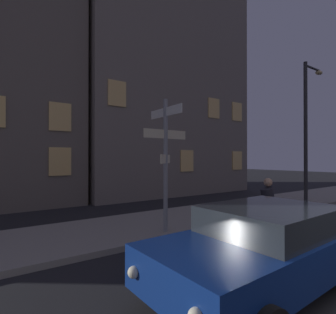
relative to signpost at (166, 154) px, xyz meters
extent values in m
cube|color=gray|center=(0.18, 1.12, -2.18)|extent=(40.00, 3.11, 0.14)
cylinder|color=gray|center=(0.00, 0.00, -0.31)|extent=(0.12, 0.12, 3.61)
cube|color=white|center=(0.00, 0.00, 1.15)|extent=(0.03, 1.45, 0.24)
cube|color=beige|center=(0.00, 0.00, 0.54)|extent=(1.37, 0.03, 0.24)
cube|color=beige|center=(0.00, 0.00, -0.14)|extent=(0.93, 0.93, 0.24)
cylinder|color=#2D2D30|center=(7.75, 0.17, 1.05)|extent=(0.16, 0.16, 6.33)
cylinder|color=#2D2D30|center=(8.37, 0.17, 4.07)|extent=(1.25, 0.10, 0.10)
ellipsoid|color=#F9E099|center=(8.99, 0.17, 3.97)|extent=(0.44, 0.28, 0.20)
cube|color=navy|center=(-0.43, -3.37, -1.60)|extent=(4.02, 1.86, 0.59)
cube|color=#23282D|center=(-0.26, -3.36, -1.10)|extent=(2.03, 1.66, 0.41)
cylinder|color=black|center=(-1.76, -2.54, -1.93)|extent=(0.65, 0.24, 0.64)
cylinder|color=black|center=(0.86, -2.46, -1.93)|extent=(0.65, 0.24, 0.64)
sphere|color=#F9EFCC|center=(-2.45, -2.84, -1.60)|extent=(0.16, 0.16, 0.16)
torus|color=black|center=(1.42, -1.71, -1.89)|extent=(0.72, 0.11, 0.72)
torus|color=black|center=(2.52, -1.79, -1.89)|extent=(0.72, 0.11, 0.72)
cylinder|color=black|center=(1.97, -1.75, -1.64)|extent=(1.00, 0.11, 0.04)
cylinder|color=#26262D|center=(2.07, -1.76, -1.17)|extent=(0.47, 0.35, 0.61)
sphere|color=tan|center=(2.07, -1.76, -0.75)|extent=(0.22, 0.22, 0.22)
cylinder|color=black|center=(2.01, -1.84, -1.67)|extent=(0.35, 0.14, 0.55)
cylinder|color=black|center=(2.02, -1.66, -1.67)|extent=(0.35, 0.14, 0.55)
cube|color=#F2C672|center=(-1.41, 5.87, -0.25)|extent=(0.90, 0.06, 1.20)
cube|color=#F2C672|center=(-1.41, 5.87, 1.65)|extent=(0.90, 0.06, 1.20)
cube|color=slate|center=(5.26, 9.55, 5.62)|extent=(10.55, 7.97, 15.75)
cube|color=#F2C672|center=(5.26, 5.53, -0.25)|extent=(0.90, 0.06, 1.20)
cube|color=#F2C672|center=(9.48, 5.53, -0.25)|extent=(0.90, 0.06, 1.20)
cube|color=#F2C672|center=(1.04, 5.53, 2.94)|extent=(0.90, 0.06, 1.20)
cube|color=#F2C672|center=(7.37, 5.53, 2.94)|extent=(0.90, 0.06, 1.20)
cube|color=#F2C672|center=(9.48, 5.53, 2.94)|extent=(0.90, 0.06, 1.20)
camera|label=1|loc=(-4.04, -5.88, -0.13)|focal=28.01mm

